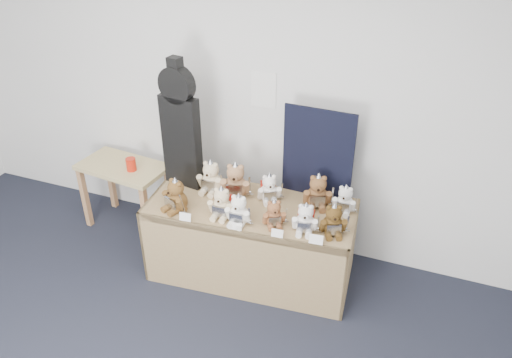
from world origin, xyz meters
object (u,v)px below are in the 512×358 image
at_px(teddy_front_right, 274,214).
at_px(teddy_back_centre_left, 236,182).
at_px(red_cup, 131,164).
at_px(teddy_back_right, 318,192).
at_px(teddy_back_left, 211,178).
at_px(teddy_front_end, 333,221).
at_px(side_table, 124,177).
at_px(guitar_case, 180,126).
at_px(teddy_back_centre_right, 269,189).
at_px(display_table, 248,226).
at_px(teddy_front_far_right, 305,219).
at_px(teddy_front_centre, 239,211).
at_px(teddy_back_end, 345,200).
at_px(teddy_front_left, 222,204).
at_px(teddy_front_far_left, 176,196).

height_order(teddy_front_right, teddy_back_centre_left, teddy_back_centre_left).
bearing_deg(red_cup, teddy_back_right, 0.62).
height_order(teddy_back_left, teddy_back_centre_left, teddy_back_centre_left).
distance_m(teddy_front_end, teddy_back_right, 0.36).
height_order(side_table, red_cup, red_cup).
xyz_separation_m(guitar_case, teddy_back_centre_right, (0.75, 0.01, -0.43)).
bearing_deg(display_table, teddy_back_right, 23.89).
distance_m(teddy_front_far_right, teddy_front_end, 0.20).
relative_size(display_table, red_cup, 14.43).
xyz_separation_m(teddy_front_centre, teddy_front_end, (0.68, 0.12, 0.00)).
bearing_deg(teddy_back_left, guitar_case, 172.41).
relative_size(teddy_front_centre, teddy_front_end, 0.99).
relative_size(guitar_case, teddy_back_end, 4.31).
xyz_separation_m(teddy_front_centre, teddy_front_far_right, (0.49, 0.08, -0.00)).
height_order(teddy_front_end, teddy_back_left, teddy_back_left).
xyz_separation_m(teddy_front_far_right, teddy_back_right, (-0.00, 0.35, 0.02)).
xyz_separation_m(guitar_case, teddy_front_left, (0.49, -0.32, -0.42)).
relative_size(teddy_front_far_left, teddy_front_end, 1.10).
xyz_separation_m(display_table, teddy_back_end, (0.69, 0.26, 0.25)).
distance_m(display_table, teddy_back_right, 0.60).
height_order(display_table, teddy_front_left, teddy_front_left).
xyz_separation_m(side_table, teddy_back_right, (1.81, -0.03, 0.26)).
relative_size(teddy_front_centre, teddy_back_right, 0.88).
height_order(side_table, teddy_front_far_right, teddy_front_far_right).
height_order(guitar_case, teddy_front_far_right, guitar_case).
bearing_deg(side_table, teddy_front_far_right, -5.83).
distance_m(side_table, teddy_front_right, 1.64).
xyz_separation_m(guitar_case, teddy_front_far_left, (0.12, -0.37, -0.41)).
xyz_separation_m(guitar_case, teddy_front_centre, (0.64, -0.36, -0.42)).
height_order(teddy_front_centre, teddy_front_right, teddy_front_centre).
xyz_separation_m(teddy_front_left, teddy_back_right, (0.64, 0.39, 0.01)).
distance_m(red_cup, teddy_front_left, 1.11).
relative_size(teddy_front_left, teddy_front_far_right, 1.07).
height_order(display_table, teddy_back_end, teddy_back_end).
relative_size(side_table, teddy_back_centre_left, 2.54).
relative_size(teddy_back_right, teddy_back_end, 1.22).
xyz_separation_m(teddy_front_centre, teddy_back_end, (0.70, 0.42, -0.01)).
bearing_deg(display_table, teddy_front_end, -8.67).
xyz_separation_m(red_cup, teddy_back_right, (1.68, 0.02, 0.08)).
bearing_deg(teddy_back_right, teddy_back_centre_left, 172.67).
bearing_deg(teddy_back_left, teddy_back_centre_right, 4.20).
distance_m(guitar_case, red_cup, 0.74).
bearing_deg(teddy_front_centre, side_table, 159.55).
relative_size(teddy_front_far_left, teddy_back_right, 0.97).
height_order(teddy_front_left, teddy_back_left, teddy_back_left).
height_order(teddy_front_far_right, teddy_back_centre_left, teddy_back_centre_left).
bearing_deg(guitar_case, teddy_front_end, -1.50).
distance_m(teddy_front_far_left, teddy_back_centre_left, 0.49).
xyz_separation_m(teddy_front_centre, teddy_back_centre_right, (0.11, 0.37, -0.00)).
relative_size(display_table, teddy_front_right, 7.09).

